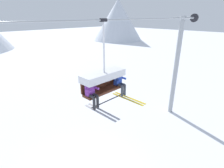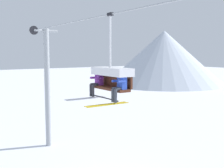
% 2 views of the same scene
% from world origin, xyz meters
% --- Properties ---
extents(mountain_peak_east, '(16.42, 16.42, 12.88)m').
position_xyz_m(mountain_peak_east, '(41.73, 36.08, 6.44)').
color(mountain_peak_east, silver).
rests_on(mountain_peak_east, ground_plane).
extents(lift_tower_far, '(0.36, 1.88, 8.01)m').
position_xyz_m(lift_tower_far, '(9.50, -0.02, 4.17)').
color(lift_tower_far, '#9EA3A8').
rests_on(lift_tower_far, ground_plane).
extents(lift_cable, '(19.48, 0.05, 0.05)m').
position_xyz_m(lift_cable, '(0.76, -0.80, 7.73)').
color(lift_cable, '#9EA3A8').
extents(chairlift_chair, '(2.02, 0.74, 3.21)m').
position_xyz_m(chairlift_chair, '(0.93, -0.73, 5.46)').
color(chairlift_chair, '#512819').
extents(skier_purple, '(0.46, 1.70, 1.23)m').
position_xyz_m(skier_purple, '(0.13, -0.95, 5.14)').
color(skier_purple, purple).
extents(skier_blue, '(0.46, 1.70, 1.23)m').
position_xyz_m(skier_blue, '(1.73, -0.95, 5.14)').
color(skier_blue, '#2847B7').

